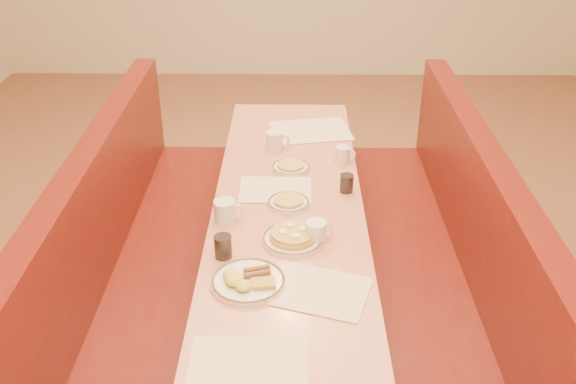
{
  "coord_description": "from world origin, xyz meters",
  "views": [
    {
      "loc": [
        0.03,
        -2.57,
        2.28
      ],
      "look_at": [
        0.0,
        -0.06,
        0.85
      ],
      "focal_mm": 40.0,
      "sensor_mm": 36.0,
      "label": 1
    }
  ],
  "objects_px": {
    "pancake_plate": "(293,237)",
    "soda_tumbler_near": "(223,247)",
    "diner_table": "(288,270)",
    "coffee_mug_c": "(343,154)",
    "booth_right": "(436,273)",
    "coffee_mug_a": "(317,231)",
    "coffee_mug_d": "(275,140)",
    "booth_left": "(141,271)",
    "soda_tumbler_mid": "(347,183)",
    "coffee_mug_b": "(226,211)",
    "eggs_plate": "(247,281)"
  },
  "relations": [
    {
      "from": "pancake_plate",
      "to": "soda_tumbler_near",
      "type": "height_order",
      "value": "soda_tumbler_near"
    },
    {
      "from": "diner_table",
      "to": "coffee_mug_c",
      "type": "bearing_deg",
      "value": 57.86
    },
    {
      "from": "booth_right",
      "to": "diner_table",
      "type": "bearing_deg",
      "value": 180.0
    },
    {
      "from": "coffee_mug_a",
      "to": "coffee_mug_d",
      "type": "height_order",
      "value": "coffee_mug_d"
    },
    {
      "from": "booth_left",
      "to": "diner_table",
      "type": "bearing_deg",
      "value": 0.0
    },
    {
      "from": "coffee_mug_d",
      "to": "soda_tumbler_near",
      "type": "relative_size",
      "value": 1.31
    },
    {
      "from": "pancake_plate",
      "to": "soda_tumbler_mid",
      "type": "relative_size",
      "value": 2.97
    },
    {
      "from": "coffee_mug_d",
      "to": "soda_tumbler_mid",
      "type": "distance_m",
      "value": 0.59
    },
    {
      "from": "pancake_plate",
      "to": "soda_tumbler_mid",
      "type": "xyz_separation_m",
      "value": [
        0.26,
        0.43,
        0.02
      ]
    },
    {
      "from": "booth_right",
      "to": "coffee_mug_b",
      "type": "relative_size",
      "value": 18.34
    },
    {
      "from": "soda_tumbler_mid",
      "to": "pancake_plate",
      "type": "bearing_deg",
      "value": -120.58
    },
    {
      "from": "coffee_mug_c",
      "to": "pancake_plate",
      "type": "bearing_deg",
      "value": -104.43
    },
    {
      "from": "booth_left",
      "to": "soda_tumbler_near",
      "type": "bearing_deg",
      "value": -41.68
    },
    {
      "from": "booth_right",
      "to": "coffee_mug_d",
      "type": "relative_size",
      "value": 19.13
    },
    {
      "from": "booth_right",
      "to": "soda_tumbler_near",
      "type": "bearing_deg",
      "value": -157.06
    },
    {
      "from": "diner_table",
      "to": "booth_left",
      "type": "distance_m",
      "value": 0.73
    },
    {
      "from": "coffee_mug_a",
      "to": "pancake_plate",
      "type": "bearing_deg",
      "value": 159.84
    },
    {
      "from": "booth_left",
      "to": "coffee_mug_b",
      "type": "xyz_separation_m",
      "value": [
        0.46,
        -0.15,
        0.44
      ]
    },
    {
      "from": "diner_table",
      "to": "coffee_mug_c",
      "type": "xyz_separation_m",
      "value": [
        0.28,
        0.45,
        0.42
      ]
    },
    {
      "from": "coffee_mug_b",
      "to": "soda_tumbler_near",
      "type": "bearing_deg",
      "value": -91.68
    },
    {
      "from": "eggs_plate",
      "to": "coffee_mug_a",
      "type": "xyz_separation_m",
      "value": [
        0.27,
        0.3,
        0.03
      ]
    },
    {
      "from": "pancake_plate",
      "to": "soda_tumbler_near",
      "type": "xyz_separation_m",
      "value": [
        -0.28,
        -0.12,
        0.03
      ]
    },
    {
      "from": "booth_right",
      "to": "coffee_mug_c",
      "type": "bearing_deg",
      "value": 134.88
    },
    {
      "from": "coffee_mug_a",
      "to": "soda_tumbler_near",
      "type": "height_order",
      "value": "soda_tumbler_near"
    },
    {
      "from": "coffee_mug_a",
      "to": "coffee_mug_d",
      "type": "xyz_separation_m",
      "value": [
        -0.2,
        0.91,
        0.0
      ]
    },
    {
      "from": "diner_table",
      "to": "coffee_mug_b",
      "type": "relative_size",
      "value": 18.34
    },
    {
      "from": "eggs_plate",
      "to": "booth_left",
      "type": "bearing_deg",
      "value": 133.95
    },
    {
      "from": "coffee_mug_a",
      "to": "coffee_mug_d",
      "type": "distance_m",
      "value": 0.93
    },
    {
      "from": "booth_right",
      "to": "coffee_mug_c",
      "type": "distance_m",
      "value": 0.77
    },
    {
      "from": "coffee_mug_b",
      "to": "booth_left",
      "type": "bearing_deg",
      "value": 157.21
    },
    {
      "from": "pancake_plate",
      "to": "eggs_plate",
      "type": "height_order",
      "value": "same"
    },
    {
      "from": "booth_left",
      "to": "booth_right",
      "type": "height_order",
      "value": "same"
    },
    {
      "from": "eggs_plate",
      "to": "soda_tumbler_near",
      "type": "distance_m",
      "value": 0.22
    },
    {
      "from": "booth_right",
      "to": "soda_tumbler_near",
      "type": "xyz_separation_m",
      "value": [
        -0.99,
        -0.42,
        0.44
      ]
    },
    {
      "from": "booth_right",
      "to": "soda_tumbler_mid",
      "type": "relative_size",
      "value": 27.92
    },
    {
      "from": "coffee_mug_a",
      "to": "booth_left",
      "type": "bearing_deg",
      "value": 139.87
    },
    {
      "from": "soda_tumbler_near",
      "to": "soda_tumbler_mid",
      "type": "distance_m",
      "value": 0.77
    },
    {
      "from": "booth_right",
      "to": "coffee_mug_a",
      "type": "relative_size",
      "value": 20.14
    },
    {
      "from": "soda_tumbler_near",
      "to": "coffee_mug_c",
      "type": "bearing_deg",
      "value": 58.03
    },
    {
      "from": "eggs_plate",
      "to": "coffee_mug_b",
      "type": "distance_m",
      "value": 0.47
    },
    {
      "from": "diner_table",
      "to": "coffee_mug_d",
      "type": "height_order",
      "value": "coffee_mug_d"
    },
    {
      "from": "coffee_mug_b",
      "to": "coffee_mug_d",
      "type": "distance_m",
      "value": 0.78
    },
    {
      "from": "booth_left",
      "to": "coffee_mug_d",
      "type": "distance_m",
      "value": 0.99
    },
    {
      "from": "eggs_plate",
      "to": "soda_tumbler_near",
      "type": "xyz_separation_m",
      "value": [
        -0.11,
        0.18,
        0.03
      ]
    },
    {
      "from": "coffee_mug_c",
      "to": "soda_tumbler_near",
      "type": "distance_m",
      "value": 1.03
    },
    {
      "from": "pancake_plate",
      "to": "soda_tumbler_near",
      "type": "bearing_deg",
      "value": -157.75
    },
    {
      "from": "eggs_plate",
      "to": "coffee_mug_c",
      "type": "bearing_deg",
      "value": 67.63
    },
    {
      "from": "booth_right",
      "to": "coffee_mug_a",
      "type": "height_order",
      "value": "booth_right"
    },
    {
      "from": "coffee_mug_a",
      "to": "soda_tumbler_near",
      "type": "distance_m",
      "value": 0.4
    },
    {
      "from": "soda_tumbler_near",
      "to": "eggs_plate",
      "type": "bearing_deg",
      "value": -59.09
    }
  ]
}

